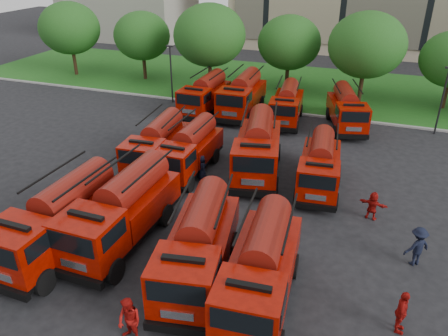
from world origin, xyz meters
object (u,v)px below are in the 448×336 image
object	(u,v)px
fire_truck_7	(320,165)
fire_truck_9	(242,95)
fire_truck_3	(261,268)
fire_truck_5	(189,150)
fire_truck_10	(287,104)
fire_truck_0	(60,219)
fire_truck_11	(347,109)
firefighter_5	(370,218)
firefighter_4	(202,178)
firefighter_3	(413,264)
firefighter_0	(195,285)
fire_truck_1	(122,210)
firefighter_2	(397,330)
fire_truck_4	(157,144)
fire_truck_2	(199,245)
fire_truck_6	(258,147)
fire_truck_8	(205,95)

from	to	relation	value
fire_truck_7	fire_truck_9	world-z (taller)	fire_truck_9
fire_truck_3	fire_truck_5	bearing A→B (deg)	123.06
fire_truck_5	fire_truck_10	size ratio (longest dim) A/B	1.00
fire_truck_3	fire_truck_0	bearing A→B (deg)	174.90
fire_truck_0	fire_truck_3	bearing A→B (deg)	0.92
fire_truck_11	firefighter_5	world-z (taller)	fire_truck_11
firefighter_4	firefighter_3	bearing A→B (deg)	-153.20
firefighter_5	firefighter_0	bearing A→B (deg)	61.16
fire_truck_1	fire_truck_3	distance (m)	7.40
fire_truck_11	firefighter_0	world-z (taller)	fire_truck_11
fire_truck_9	firefighter_2	bearing A→B (deg)	-59.88
fire_truck_4	firefighter_4	xyz separation A→B (m)	(3.33, -0.69, -1.52)
fire_truck_0	fire_truck_2	size ratio (longest dim) A/B	1.00
fire_truck_3	firefighter_0	distance (m)	3.20
fire_truck_0	fire_truck_2	distance (m)	6.70
fire_truck_11	firefighter_2	distance (m)	20.66
fire_truck_1	firefighter_2	xyz separation A→B (m)	(12.48, -1.48, -1.71)
fire_truck_3	fire_truck_6	bearing A→B (deg)	102.00
fire_truck_0	fire_truck_11	world-z (taller)	fire_truck_0
fire_truck_7	firefighter_0	xyz separation A→B (m)	(-3.52, -10.22, -1.46)
fire_truck_0	firefighter_4	world-z (taller)	fire_truck_0
fire_truck_7	firefighter_4	bearing A→B (deg)	-174.23
fire_truck_9	firefighter_0	size ratio (longest dim) A/B	4.71
fire_truck_3	fire_truck_7	world-z (taller)	fire_truck_3
fire_truck_2	fire_truck_4	xyz separation A→B (m)	(-6.60, 8.95, -0.12)
fire_truck_6	fire_truck_4	bearing A→B (deg)	179.60
fire_truck_7	firefighter_5	bearing A→B (deg)	-42.95
fire_truck_3	fire_truck_5	world-z (taller)	fire_truck_3
fire_truck_1	fire_truck_7	world-z (taller)	fire_truck_1
fire_truck_0	fire_truck_7	bearing A→B (deg)	45.73
fire_truck_6	fire_truck_11	world-z (taller)	fire_truck_6
fire_truck_5	fire_truck_11	bearing A→B (deg)	53.02
fire_truck_1	fire_truck_10	world-z (taller)	fire_truck_1
firefighter_0	firefighter_4	size ratio (longest dim) A/B	1.01
fire_truck_7	firefighter_3	distance (m)	7.75
fire_truck_3	fire_truck_10	world-z (taller)	fire_truck_3
firefighter_5	fire_truck_8	bearing A→B (deg)	-28.99
fire_truck_10	fire_truck_9	bearing A→B (deg)	166.54
fire_truck_0	fire_truck_1	distance (m)	2.79
fire_truck_3	firefighter_0	size ratio (longest dim) A/B	4.60
fire_truck_1	firefighter_5	size ratio (longest dim) A/B	4.81
fire_truck_3	firefighter_3	xyz separation A→B (m)	(5.93, 4.50, -1.60)
fire_truck_9	firefighter_5	distance (m)	17.16
fire_truck_5	fire_truck_6	xyz separation A→B (m)	(4.06, 1.29, 0.23)
fire_truck_6	fire_truck_8	size ratio (longest dim) A/B	1.16
firefighter_3	firefighter_4	world-z (taller)	firefighter_3
firefighter_4	fire_truck_8	bearing A→B (deg)	-22.89
fire_truck_9	fire_truck_10	world-z (taller)	fire_truck_9
fire_truck_6	fire_truck_10	size ratio (longest dim) A/B	1.20
fire_truck_4	fire_truck_7	distance (m)	10.20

